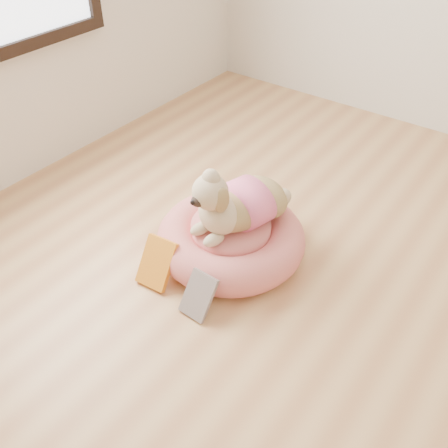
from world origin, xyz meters
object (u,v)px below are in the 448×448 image
Objects in this scene: book_white at (198,295)px; pet_bed at (231,239)px; book_yellow at (157,263)px; dog at (236,193)px.

pet_bed is at bearing 106.94° from book_white.
book_yellow is at bearing 174.33° from book_white.
book_yellow reaches higher than pet_bed.
book_yellow is 1.15× the size of book_white.
dog is at bearing 103.77° from book_white.
book_white is at bearing -12.52° from book_yellow.
pet_bed is at bearing -146.29° from dog.
book_yellow is at bearing -115.25° from pet_bed.
pet_bed is 1.44× the size of dog.
dog reaches higher than pet_bed.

